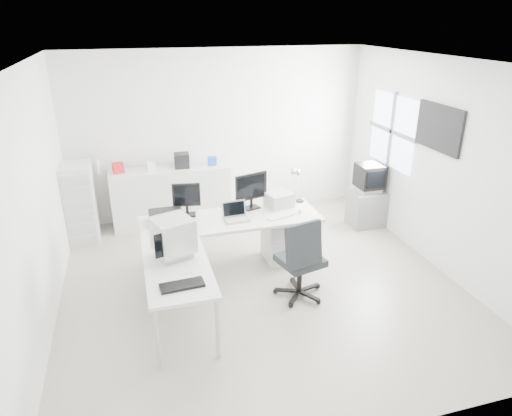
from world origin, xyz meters
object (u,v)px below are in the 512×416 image
object	(u,v)px
lcd_monitor_large	(251,191)
main_desk	(232,243)
crt_tv	(370,178)
filing_cabinet	(80,204)
lcd_monitor_small	(187,199)
side_desk	(180,296)
laser_printer	(279,200)
crt_monitor	(173,236)
laptop	(236,214)
tv_cabinet	(366,208)
inkjet_printer	(166,217)
drawer_pedestal	(279,240)
office_chair	(300,256)
sideboard	(172,196)

from	to	relation	value
lcd_monitor_large	main_desk	bearing A→B (deg)	-161.42
crt_tv	filing_cabinet	size ratio (longest dim) A/B	0.40
lcd_monitor_small	filing_cabinet	xyz separation A→B (m)	(-1.47, 1.18, -0.36)
side_desk	laser_printer	xyz separation A→B (m)	(1.60, 1.32, 0.47)
side_desk	lcd_monitor_small	xyz separation A→B (m)	(0.30, 1.35, 0.61)
side_desk	crt_monitor	bearing A→B (deg)	90.00
laptop	tv_cabinet	world-z (taller)	laptop
inkjet_printer	lcd_monitor_small	size ratio (longest dim) A/B	0.91
lcd_monitor_large	laser_printer	size ratio (longest dim) A/B	1.47
drawer_pedestal	laser_printer	world-z (taller)	laser_printer
inkjet_printer	crt_monitor	xyz separation A→B (m)	(0.00, -0.95, 0.18)
lcd_monitor_large	crt_monitor	size ratio (longest dim) A/B	1.01
lcd_monitor_small	lcd_monitor_large	size ratio (longest dim) A/B	0.91
main_desk	office_chair	size ratio (longest dim) A/B	2.17
tv_cabinet	filing_cabinet	world-z (taller)	filing_cabinet
crt_tv	sideboard	world-z (taller)	crt_tv
lcd_monitor_large	laser_printer	distance (m)	0.43
office_chair	sideboard	size ratio (longest dim) A/B	0.57
side_desk	crt_tv	distance (m)	3.83
inkjet_printer	lcd_monitor_large	xyz separation A→B (m)	(1.20, 0.15, 0.18)
lcd_monitor_small	laser_printer	bearing A→B (deg)	7.11
side_desk	drawer_pedestal	world-z (taller)	side_desk
laser_printer	filing_cabinet	world-z (taller)	filing_cabinet
side_desk	lcd_monitor_small	bearing A→B (deg)	77.47
tv_cabinet	crt_tv	bearing A→B (deg)	0.00
office_chair	tv_cabinet	bearing A→B (deg)	28.27
tv_cabinet	lcd_monitor_large	bearing A→B (deg)	-166.67
side_desk	crt_tv	size ratio (longest dim) A/B	2.80
lcd_monitor_large	side_desk	bearing A→B (deg)	-148.59
crt_monitor	sideboard	world-z (taller)	crt_monitor
lcd_monitor_small	filing_cabinet	size ratio (longest dim) A/B	0.38
drawer_pedestal	laptop	bearing A→B (deg)	-167.01
tv_cabinet	office_chair	bearing A→B (deg)	-137.56
lcd_monitor_large	drawer_pedestal	bearing A→B (deg)	-46.70
laser_printer	crt_monitor	xyz separation A→B (m)	(-1.60, -1.07, 0.15)
laptop	crt_tv	size ratio (longest dim) A/B	0.61
main_desk	tv_cabinet	distance (m)	2.59
inkjet_printer	filing_cabinet	size ratio (longest dim) A/B	0.34
drawer_pedestal	lcd_monitor_large	xyz separation A→B (m)	(-0.35, 0.20, 0.71)
crt_monitor	crt_tv	size ratio (longest dim) A/B	1.01
side_desk	laptop	distance (m)	1.43
lcd_monitor_small	crt_tv	xyz separation A→B (m)	(3.03, 0.50, -0.16)
drawer_pedestal	laser_printer	distance (m)	0.58
main_desk	lcd_monitor_large	distance (m)	0.76
side_desk	lcd_monitor_small	distance (m)	1.51
office_chair	filing_cabinet	xyz separation A→B (m)	(-2.68, 2.35, 0.07)
main_desk	lcd_monitor_large	size ratio (longest dim) A/B	4.69
side_desk	office_chair	distance (m)	1.52
sideboard	drawer_pedestal	bearing A→B (deg)	-51.53
filing_cabinet	lcd_monitor_small	bearing A→B (deg)	-38.72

